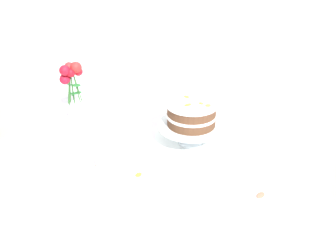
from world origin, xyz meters
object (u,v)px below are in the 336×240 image
Objects in this scene: cake_stand at (191,127)px; flower_vase at (73,90)px; layer_cake at (191,113)px; teacup at (107,165)px; dining_table at (153,163)px.

flower_vase reaches higher than cake_stand.
teacup is at bearing -140.23° from layer_cake.
cake_stand is 0.07m from layer_cake.
layer_cake reaches higher than dining_table.
layer_cake is 0.73× the size of flower_vase.
cake_stand is at bearing 39.77° from teacup.
cake_stand is (0.17, 0.05, 0.17)m from dining_table.
cake_stand is 0.40m from teacup.
flower_vase is at bearing 165.34° from cake_stand.
cake_stand is 0.63m from flower_vase.
teacup is at bearing -140.23° from cake_stand.
cake_stand is at bearing 146.49° from layer_cake.
dining_table is 0.25m from cake_stand.
teacup is (0.30, -0.41, -0.13)m from flower_vase.
dining_table is 4.83× the size of cake_stand.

